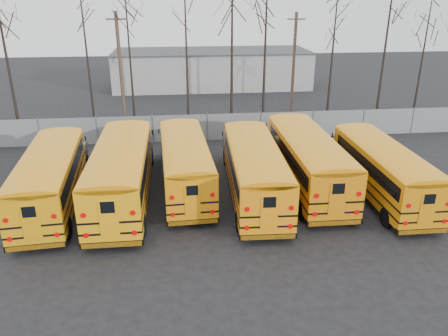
{
  "coord_description": "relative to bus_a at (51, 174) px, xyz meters",
  "views": [
    {
      "loc": [
        -2.17,
        -19.03,
        10.3
      ],
      "look_at": [
        0.18,
        2.38,
        1.6
      ],
      "focal_mm": 35.0,
      "sensor_mm": 36.0,
      "label": 1
    }
  ],
  "objects": [
    {
      "name": "utility_pole_right",
      "position": [
        17.0,
        17.5,
        2.71
      ],
      "size": [
        1.55,
        0.37,
        8.71
      ],
      "rotation": [
        0.0,
        0.0,
        -0.16
      ],
      "color": "brown",
      "rests_on": "ground"
    },
    {
      "name": "tree_9",
      "position": [
        26.89,
        13.78,
        3.08
      ],
      "size": [
        0.26,
        0.26,
        9.68
      ],
      "primitive_type": "cone",
      "color": "black",
      "rests_on": "ground"
    },
    {
      "name": "bus_e",
      "position": [
        13.53,
        0.85,
        0.1
      ],
      "size": [
        2.72,
        11.4,
        3.18
      ],
      "rotation": [
        0.0,
        0.0,
        -0.01
      ],
      "color": "black",
      "rests_on": "ground"
    },
    {
      "name": "ground",
      "position": [
        8.67,
        -2.11,
        -1.77
      ],
      "size": [
        120.0,
        120.0,
        0.0
      ],
      "primitive_type": "plane",
      "color": "black",
      "rests_on": "ground"
    },
    {
      "name": "fence",
      "position": [
        8.67,
        9.89,
        -0.77
      ],
      "size": [
        40.0,
        0.04,
        2.0
      ],
      "primitive_type": "cube",
      "color": "gray",
      "rests_on": "ground"
    },
    {
      "name": "bus_d",
      "position": [
        10.39,
        -0.17,
        0.04
      ],
      "size": [
        2.97,
        11.11,
        3.08
      ],
      "rotation": [
        0.0,
        0.0,
        -0.04
      ],
      "color": "black",
      "rests_on": "ground"
    },
    {
      "name": "utility_pole_left",
      "position": [
        2.16,
        14.57,
        2.85
      ],
      "size": [
        1.6,
        0.29,
        8.98
      ],
      "rotation": [
        0.0,
        0.0,
        -0.11
      ],
      "color": "#4A382A",
      "rests_on": "ground"
    },
    {
      "name": "tree_5",
      "position": [
        10.81,
        12.62,
        4.47
      ],
      "size": [
        0.26,
        0.26,
        12.48
      ],
      "primitive_type": "cone",
      "color": "black",
      "rests_on": "ground"
    },
    {
      "name": "bus_c",
      "position": [
        6.8,
        1.35,
        -0.02
      ],
      "size": [
        2.92,
        10.73,
        2.97
      ],
      "rotation": [
        0.0,
        0.0,
        0.05
      ],
      "color": "black",
      "rests_on": "ground"
    },
    {
      "name": "tree_1",
      "position": [
        -6.16,
        14.08,
        4.54
      ],
      "size": [
        0.26,
        0.26,
        12.61
      ],
      "primitive_type": "cone",
      "color": "black",
      "rests_on": "ground"
    },
    {
      "name": "tree_7",
      "position": [
        19.6,
        15.01,
        3.3
      ],
      "size": [
        0.26,
        0.26,
        10.14
      ],
      "primitive_type": "cone",
      "color": "black",
      "rests_on": "ground"
    },
    {
      "name": "bus_f",
      "position": [
        17.19,
        -0.64,
        -0.04
      ],
      "size": [
        2.5,
        10.55,
        2.94
      ],
      "rotation": [
        0.0,
        0.0,
        -0.01
      ],
      "color": "black",
      "rests_on": "ground"
    },
    {
      "name": "distant_building",
      "position": [
        10.67,
        29.89,
        0.23
      ],
      "size": [
        22.0,
        8.0,
        4.0
      ],
      "primitive_type": "cube",
      "color": "#A1A19D",
      "rests_on": "ground"
    },
    {
      "name": "bus_b",
      "position": [
        3.52,
        0.13,
        0.12
      ],
      "size": [
        2.67,
        11.52,
        3.22
      ],
      "rotation": [
        0.0,
        0.0,
        0.0
      ],
      "color": "black",
      "rests_on": "ground"
    },
    {
      "name": "tree_8",
      "position": [
        23.06,
        12.79,
        4.68
      ],
      "size": [
        0.26,
        0.26,
        12.9
      ],
      "primitive_type": "cone",
      "color": "black",
      "rests_on": "ground"
    },
    {
      "name": "tree_4",
      "position": [
        7.4,
        13.76,
        4.47
      ],
      "size": [
        0.26,
        0.26,
        12.47
      ],
      "primitive_type": "cone",
      "color": "black",
      "rests_on": "ground"
    },
    {
      "name": "tree_2",
      "position": [
        -0.54,
        15.77,
        4.0
      ],
      "size": [
        0.26,
        0.26,
        11.53
      ],
      "primitive_type": "cone",
      "color": "black",
      "rests_on": "ground"
    },
    {
      "name": "tree_3",
      "position": [
        2.91,
        15.07,
        4.54
      ],
      "size": [
        0.26,
        0.26,
        12.62
      ],
      "primitive_type": "cone",
      "color": "black",
      "rests_on": "ground"
    },
    {
      "name": "tree_6",
      "position": [
        13.69,
        14.18,
        4.06
      ],
      "size": [
        0.26,
        0.26,
        11.65
      ],
      "primitive_type": "cone",
      "color": "black",
      "rests_on": "ground"
    },
    {
      "name": "bus_a",
      "position": [
        0.0,
        0.0,
        0.0
      ],
      "size": [
        3.34,
        10.93,
        3.02
      ],
      "rotation": [
        0.0,
        0.0,
        0.08
      ],
      "color": "black",
      "rests_on": "ground"
    }
  ]
}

